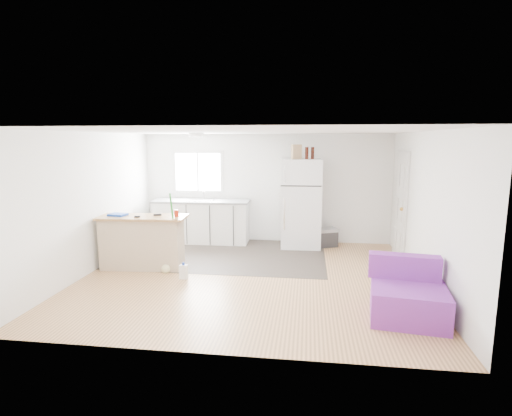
{
  "coord_description": "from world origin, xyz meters",
  "views": [
    {
      "loc": [
        0.94,
        -6.35,
        2.26
      ],
      "look_at": [
        0.02,
        0.7,
        1.05
      ],
      "focal_mm": 28.0,
      "sensor_mm": 36.0,
      "label": 1
    }
  ],
  "objects_px": {
    "refrigerator": "(301,203)",
    "blue_tray": "(118,215)",
    "cleaner_jug": "(184,272)",
    "red_cup": "(176,213)",
    "kitchen_cabinets": "(202,221)",
    "mop": "(168,259)",
    "peninsula": "(142,242)",
    "bottle_right": "(313,153)",
    "bottle_left": "(307,153)",
    "cardboard_box": "(296,152)",
    "cooler": "(324,237)",
    "purple_seat": "(408,297)"
  },
  "relations": [
    {
      "from": "cleaner_jug",
      "to": "cardboard_box",
      "type": "distance_m",
      "value": 3.43
    },
    {
      "from": "peninsula",
      "to": "cardboard_box",
      "type": "relative_size",
      "value": 5.23
    },
    {
      "from": "purple_seat",
      "to": "cleaner_jug",
      "type": "height_order",
      "value": "purple_seat"
    },
    {
      "from": "cleaner_jug",
      "to": "refrigerator",
      "type": "bearing_deg",
      "value": 53.06
    },
    {
      "from": "refrigerator",
      "to": "blue_tray",
      "type": "height_order",
      "value": "refrigerator"
    },
    {
      "from": "blue_tray",
      "to": "cleaner_jug",
      "type": "bearing_deg",
      "value": -19.34
    },
    {
      "from": "cardboard_box",
      "to": "cleaner_jug",
      "type": "bearing_deg",
      "value": -127.83
    },
    {
      "from": "kitchen_cabinets",
      "to": "blue_tray",
      "type": "bearing_deg",
      "value": -118.05
    },
    {
      "from": "mop",
      "to": "kitchen_cabinets",
      "type": "bearing_deg",
      "value": 88.12
    },
    {
      "from": "kitchen_cabinets",
      "to": "cardboard_box",
      "type": "height_order",
      "value": "cardboard_box"
    },
    {
      "from": "purple_seat",
      "to": "mop",
      "type": "xyz_separation_m",
      "value": [
        -3.67,
        1.31,
        -0.05
      ]
    },
    {
      "from": "kitchen_cabinets",
      "to": "bottle_right",
      "type": "bearing_deg",
      "value": -3.75
    },
    {
      "from": "cardboard_box",
      "to": "bottle_right",
      "type": "distance_m",
      "value": 0.34
    },
    {
      "from": "kitchen_cabinets",
      "to": "bottle_left",
      "type": "height_order",
      "value": "bottle_left"
    },
    {
      "from": "cleaner_jug",
      "to": "red_cup",
      "type": "height_order",
      "value": "red_cup"
    },
    {
      "from": "cleaner_jug",
      "to": "blue_tray",
      "type": "relative_size",
      "value": 0.94
    },
    {
      "from": "peninsula",
      "to": "mop",
      "type": "bearing_deg",
      "value": -23.48
    },
    {
      "from": "cooler",
      "to": "cardboard_box",
      "type": "bearing_deg",
      "value": 167.94
    },
    {
      "from": "kitchen_cabinets",
      "to": "mop",
      "type": "relative_size",
      "value": 1.52
    },
    {
      "from": "mop",
      "to": "purple_seat",
      "type": "bearing_deg",
      "value": -20.66
    },
    {
      "from": "kitchen_cabinets",
      "to": "refrigerator",
      "type": "height_order",
      "value": "refrigerator"
    },
    {
      "from": "refrigerator",
      "to": "blue_tray",
      "type": "distance_m",
      "value": 3.7
    },
    {
      "from": "peninsula",
      "to": "refrigerator",
      "type": "height_order",
      "value": "refrigerator"
    },
    {
      "from": "purple_seat",
      "to": "mop",
      "type": "relative_size",
      "value": 0.73
    },
    {
      "from": "mop",
      "to": "bottle_left",
      "type": "bearing_deg",
      "value": 39.07
    },
    {
      "from": "red_cup",
      "to": "mop",
      "type": "bearing_deg",
      "value": -113.43
    },
    {
      "from": "cooler",
      "to": "purple_seat",
      "type": "xyz_separation_m",
      "value": [
        0.92,
        -3.41,
        0.07
      ]
    },
    {
      "from": "red_cup",
      "to": "cardboard_box",
      "type": "height_order",
      "value": "cardboard_box"
    },
    {
      "from": "cooler",
      "to": "red_cup",
      "type": "bearing_deg",
      "value": -168.46
    },
    {
      "from": "cardboard_box",
      "to": "blue_tray",
      "type": "bearing_deg",
      "value": -149.82
    },
    {
      "from": "blue_tray",
      "to": "red_cup",
      "type": "bearing_deg",
      "value": 2.91
    },
    {
      "from": "bottle_left",
      "to": "blue_tray",
      "type": "bearing_deg",
      "value": -151.57
    },
    {
      "from": "refrigerator",
      "to": "cardboard_box",
      "type": "height_order",
      "value": "cardboard_box"
    },
    {
      "from": "mop",
      "to": "red_cup",
      "type": "distance_m",
      "value": 0.81
    },
    {
      "from": "cleaner_jug",
      "to": "cardboard_box",
      "type": "xyz_separation_m",
      "value": [
        1.75,
        2.26,
        1.9
      ]
    },
    {
      "from": "peninsula",
      "to": "bottle_left",
      "type": "bearing_deg",
      "value": 27.98
    },
    {
      "from": "red_cup",
      "to": "blue_tray",
      "type": "bearing_deg",
      "value": -177.09
    },
    {
      "from": "purple_seat",
      "to": "cardboard_box",
      "type": "bearing_deg",
      "value": 123.23
    },
    {
      "from": "cooler",
      "to": "cleaner_jug",
      "type": "relative_size",
      "value": 2.19
    },
    {
      "from": "cleaner_jug",
      "to": "bottle_right",
      "type": "xyz_separation_m",
      "value": [
        2.08,
        2.31,
        1.88
      ]
    },
    {
      "from": "refrigerator",
      "to": "bottle_left",
      "type": "xyz_separation_m",
      "value": [
        0.1,
        -0.1,
        1.06
      ]
    },
    {
      "from": "peninsula",
      "to": "mop",
      "type": "relative_size",
      "value": 1.12
    },
    {
      "from": "refrigerator",
      "to": "bottle_right",
      "type": "height_order",
      "value": "bottle_right"
    },
    {
      "from": "red_cup",
      "to": "cardboard_box",
      "type": "distance_m",
      "value": 2.85
    },
    {
      "from": "kitchen_cabinets",
      "to": "bottle_left",
      "type": "relative_size",
      "value": 8.56
    },
    {
      "from": "blue_tray",
      "to": "kitchen_cabinets",
      "type": "bearing_deg",
      "value": 63.08
    },
    {
      "from": "refrigerator",
      "to": "cleaner_jug",
      "type": "relative_size",
      "value": 6.67
    },
    {
      "from": "refrigerator",
      "to": "mop",
      "type": "xyz_separation_m",
      "value": [
        -2.23,
        -2.06,
        -0.71
      ]
    },
    {
      "from": "cooler",
      "to": "red_cup",
      "type": "relative_size",
      "value": 5.14
    },
    {
      "from": "peninsula",
      "to": "refrigerator",
      "type": "xyz_separation_m",
      "value": [
        2.76,
        1.87,
        0.46
      ]
    }
  ]
}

